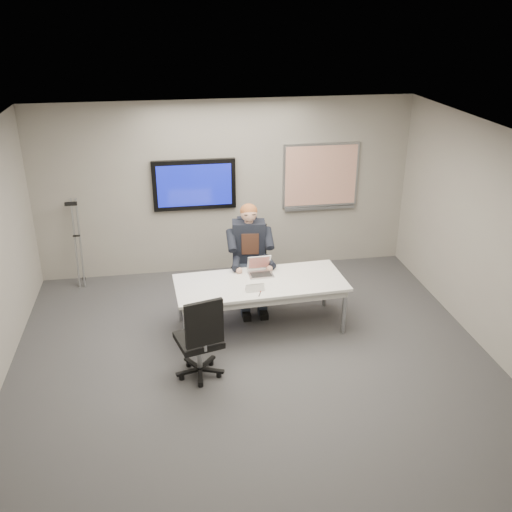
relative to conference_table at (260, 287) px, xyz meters
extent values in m
cube|color=#3D3C3F|center=(-0.22, -1.02, -0.62)|extent=(6.00, 6.00, 0.02)
cube|color=silver|center=(-0.22, -1.02, 2.18)|extent=(6.00, 6.00, 0.02)
cube|color=gray|center=(-0.22, 1.98, 0.78)|extent=(6.00, 0.02, 2.80)
cube|color=gray|center=(-0.22, -4.02, 0.78)|extent=(6.00, 0.02, 2.80)
cube|color=gray|center=(2.78, -1.02, 0.78)|extent=(0.02, 6.00, 2.80)
cube|color=white|center=(0.00, 0.00, 0.06)|extent=(2.32, 1.07, 0.04)
cube|color=beige|center=(0.00, 0.00, -0.01)|extent=(2.22, 0.97, 0.09)
cylinder|color=#989AA0|center=(-1.04, -0.46, -0.29)|extent=(0.06, 0.06, 0.66)
cylinder|color=#989AA0|center=(1.08, -0.34, -0.29)|extent=(0.06, 0.06, 0.66)
cylinder|color=#989AA0|center=(-1.08, 0.34, -0.29)|extent=(0.06, 0.06, 0.66)
cylinder|color=#989AA0|center=(1.04, 0.46, -0.29)|extent=(0.06, 0.06, 0.66)
cube|color=black|center=(-0.72, 1.93, 0.88)|extent=(1.30, 0.08, 0.80)
cube|color=#0C148D|center=(-0.72, 1.89, 0.88)|extent=(1.16, 0.01, 0.66)
cube|color=#989AA0|center=(1.33, 1.96, 0.93)|extent=(1.25, 0.04, 1.05)
cube|color=white|center=(1.33, 1.93, 0.93)|extent=(1.18, 0.01, 0.98)
cube|color=#989AA0|center=(1.33, 1.92, 0.38)|extent=(1.18, 0.05, 0.04)
cylinder|color=#989AA0|center=(-0.03, 0.85, -0.32)|extent=(0.06, 0.06, 0.39)
cube|color=black|center=(-0.03, 0.85, -0.13)|extent=(0.63, 0.63, 0.08)
cube|color=black|center=(0.05, 1.08, 0.23)|extent=(0.44, 0.21, 0.56)
cylinder|color=#989AA0|center=(-0.91, -0.98, -0.32)|extent=(0.06, 0.06, 0.38)
cube|color=black|center=(-0.91, -0.98, -0.13)|extent=(0.60, 0.60, 0.07)
cube|color=black|center=(-0.84, -1.20, 0.22)|extent=(0.45, 0.17, 0.55)
cube|color=black|center=(-0.03, 0.82, 0.31)|extent=(0.50, 0.32, 0.65)
cube|color=#3A2117|center=(-0.03, 0.68, 0.34)|extent=(0.25, 0.05, 0.31)
sphere|color=tan|center=(-0.03, 0.79, 0.77)|extent=(0.24, 0.24, 0.24)
ellipsoid|color=brown|center=(-0.03, 0.81, 0.80)|extent=(0.25, 0.25, 0.21)
cube|color=silver|center=(0.04, 0.18, 0.09)|extent=(0.34, 0.25, 0.02)
cube|color=black|center=(0.04, 0.17, 0.10)|extent=(0.29, 0.17, 0.00)
cube|color=silver|center=(0.04, 0.33, 0.20)|extent=(0.33, 0.10, 0.22)
cube|color=red|center=(0.04, 0.32, 0.21)|extent=(0.29, 0.08, 0.18)
cylinder|color=black|center=(-0.07, -0.35, 0.09)|extent=(0.06, 0.14, 0.01)
camera|label=1|loc=(-1.17, -6.72, 3.51)|focal=40.00mm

